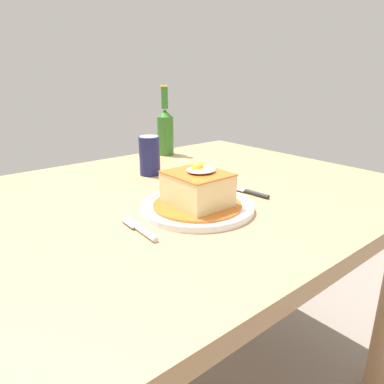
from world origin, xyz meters
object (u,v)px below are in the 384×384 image
(soda_can, at_px, (150,156))
(beer_bottle_green, at_px, (165,130))
(main_plate, at_px, (197,206))
(fork, at_px, (141,230))
(knife, at_px, (249,192))

(soda_can, bearing_deg, beer_bottle_green, 44.30)
(main_plate, xyz_separation_m, beer_bottle_green, (0.30, 0.54, 0.09))
(fork, xyz_separation_m, beer_bottle_green, (0.47, 0.56, 0.09))
(main_plate, bearing_deg, soda_can, 75.54)
(main_plate, height_order, beer_bottle_green, beer_bottle_green)
(fork, bearing_deg, main_plate, 7.52)
(fork, distance_m, soda_can, 0.44)
(knife, distance_m, beer_bottle_green, 0.56)
(fork, relative_size, beer_bottle_green, 0.53)
(knife, distance_m, soda_can, 0.35)
(knife, height_order, soda_can, soda_can)
(soda_can, bearing_deg, main_plate, -104.46)
(main_plate, bearing_deg, beer_bottle_green, 61.20)
(fork, relative_size, soda_can, 1.14)
(beer_bottle_green, bearing_deg, knife, -101.62)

